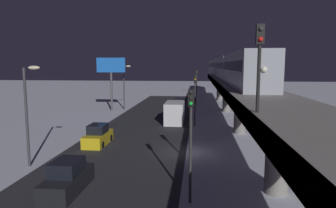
{
  "coord_description": "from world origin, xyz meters",
  "views": [
    {
      "loc": [
        -1.65,
        26.14,
        7.69
      ],
      "look_at": [
        2.14,
        -11.73,
        2.78
      ],
      "focal_mm": 32.3,
      "sensor_mm": 36.0,
      "label": 1
    }
  ],
  "objects": [
    {
      "name": "traffic_light_distant",
      "position": [
        -1.27,
        -54.94,
        4.2
      ],
      "size": [
        0.32,
        0.44,
        6.4
      ],
      "color": "#2D2D2D",
      "rests_on": "ground_plane"
    },
    {
      "name": "rail_signal",
      "position": [
        -4.39,
        11.99,
        8.24
      ],
      "size": [
        0.36,
        0.41,
        4.0
      ],
      "color": "black",
      "rests_on": "elevated_railway"
    },
    {
      "name": "subway_train",
      "position": [
        -6.41,
        -33.49,
        7.29
      ],
      "size": [
        2.94,
        74.07,
        3.4
      ],
      "color": "#999EA8",
      "rests_on": "elevated_railway"
    },
    {
      "name": "ground_plane",
      "position": [
        0.0,
        0.0,
        0.0
      ],
      "size": [
        240.0,
        240.0,
        0.0
      ],
      "primitive_type": "plane",
      "color": "silver"
    },
    {
      "name": "elevated_railway",
      "position": [
        -6.32,
        0.0,
        4.78
      ],
      "size": [
        5.0,
        97.11,
        5.51
      ],
      "color": "gray",
      "rests_on": "ground_plane"
    },
    {
      "name": "sedan_white",
      "position": [
        1.63,
        -26.01,
        0.8
      ],
      "size": [
        1.8,
        4.23,
        1.97
      ],
      "rotation": [
        0.0,
        0.0,
        3.14
      ],
      "color": "silver",
      "rests_on": "ground_plane"
    },
    {
      "name": "sedan_black",
      "position": [
        6.23,
        9.14,
        0.8
      ],
      "size": [
        1.8,
        4.55,
        1.97
      ],
      "color": "black",
      "rests_on": "ground_plane"
    },
    {
      "name": "box_truck",
      "position": [
        1.43,
        -14.44,
        1.35
      ],
      "size": [
        2.4,
        7.4,
        2.8
      ],
      "color": "navy",
      "rests_on": "ground_plane"
    },
    {
      "name": "street_lamp_far",
      "position": [
        10.9,
        -25.0,
        4.81
      ],
      "size": [
        1.35,
        0.44,
        7.65
      ],
      "color": "#38383D",
      "rests_on": "ground_plane"
    },
    {
      "name": "commercial_billboard",
      "position": [
        12.74,
        -22.93,
        6.83
      ],
      "size": [
        4.8,
        0.36,
        8.9
      ],
      "color": "#4C4C51",
      "rests_on": "ground_plane"
    },
    {
      "name": "sedan_yellow",
      "position": [
        8.03,
        -1.86,
        0.78
      ],
      "size": [
        1.91,
        4.39,
        1.97
      ],
      "color": "gold",
      "rests_on": "ground_plane"
    },
    {
      "name": "avenue_asphalt",
      "position": [
        4.83,
        0.0,
        0.0
      ],
      "size": [
        11.0,
        97.11,
        0.01
      ],
      "primitive_type": "cube",
      "color": "#28282D",
      "rests_on": "ground_plane"
    },
    {
      "name": "traffic_light_mid",
      "position": [
        -1.27,
        -11.68,
        4.2
      ],
      "size": [
        0.32,
        0.44,
        6.4
      ],
      "color": "#2D2D2D",
      "rests_on": "ground_plane"
    },
    {
      "name": "traffic_light_far",
      "position": [
        -1.27,
        -33.31,
        4.2
      ],
      "size": [
        0.32,
        0.44,
        6.4
      ],
      "color": "#2D2D2D",
      "rests_on": "ground_plane"
    },
    {
      "name": "street_lamp_near",
      "position": [
        10.9,
        5.0,
        4.81
      ],
      "size": [
        1.35,
        0.44,
        7.65
      ],
      "color": "#38383D",
      "rests_on": "ground_plane"
    },
    {
      "name": "traffic_light_near",
      "position": [
        -1.27,
        9.95,
        4.2
      ],
      "size": [
        0.32,
        0.44,
        6.4
      ],
      "color": "#2D2D2D",
      "rests_on": "ground_plane"
    }
  ]
}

